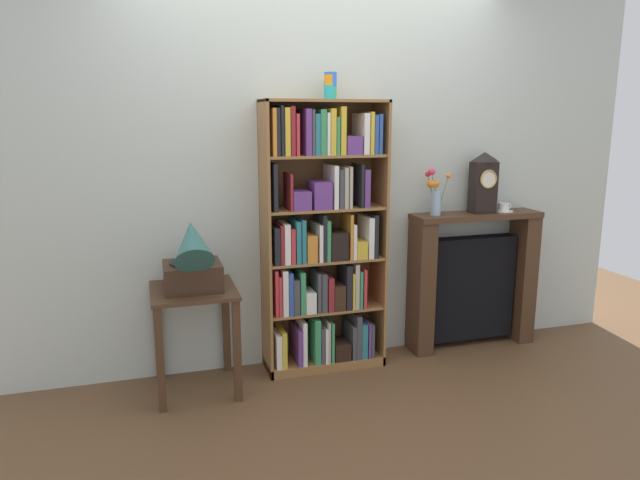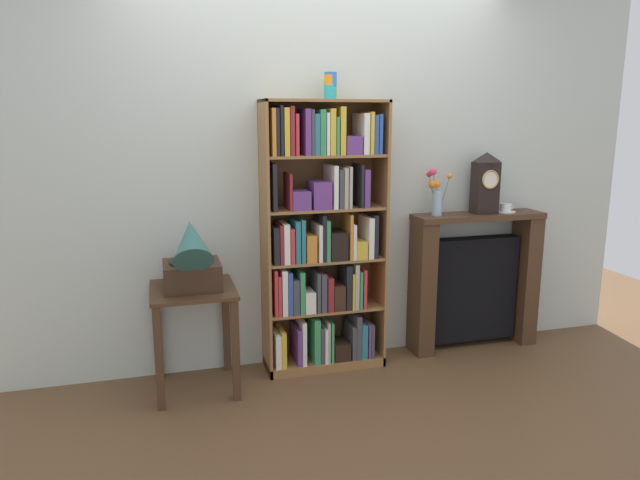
% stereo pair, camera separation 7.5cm
% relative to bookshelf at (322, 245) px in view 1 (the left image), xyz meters
% --- Properties ---
extents(ground_plane, '(7.42, 6.40, 0.02)m').
position_rel_bookshelf_xyz_m(ground_plane, '(0.01, -0.14, -0.85)').
color(ground_plane, brown).
extents(wall_back, '(4.42, 0.08, 2.60)m').
position_rel_bookshelf_xyz_m(wall_back, '(0.16, 0.19, 0.46)').
color(wall_back, beige).
rests_on(wall_back, ground).
extents(bookshelf, '(0.79, 0.29, 1.75)m').
position_rel_bookshelf_xyz_m(bookshelf, '(0.00, 0.00, 0.00)').
color(bookshelf, olive).
rests_on(bookshelf, ground).
extents(cup_stack, '(0.08, 0.08, 0.16)m').
position_rel_bookshelf_xyz_m(cup_stack, '(0.06, 0.02, 1.00)').
color(cup_stack, '#28B2B7').
rests_on(cup_stack, bookshelf).
extents(side_table_left, '(0.50, 0.51, 0.64)m').
position_rel_bookshelf_xyz_m(side_table_left, '(-0.84, -0.11, -0.35)').
color(side_table_left, '#472D1C').
rests_on(side_table_left, ground).
extents(gramophone, '(0.33, 0.44, 0.49)m').
position_rel_bookshelf_xyz_m(gramophone, '(-0.84, -0.16, -0.00)').
color(gramophone, '#382316').
rests_on(gramophone, side_table_left).
extents(fireplace_mantel, '(0.95, 0.24, 0.99)m').
position_rel_bookshelf_xyz_m(fireplace_mantel, '(1.15, 0.05, -0.35)').
color(fireplace_mantel, '#472D1C').
rests_on(fireplace_mantel, ground).
extents(mantel_clock, '(0.17, 0.13, 0.42)m').
position_rel_bookshelf_xyz_m(mantel_clock, '(1.19, 0.03, 0.36)').
color(mantel_clock, black).
rests_on(mantel_clock, fireplace_mantel).
extents(flower_vase, '(0.14, 0.13, 0.32)m').
position_rel_bookshelf_xyz_m(flower_vase, '(0.82, 0.03, 0.29)').
color(flower_vase, '#99B2D1').
rests_on(flower_vase, fireplace_mantel).
extents(teacup_with_saucer, '(0.14, 0.14, 0.06)m').
position_rel_bookshelf_xyz_m(teacup_with_saucer, '(1.36, 0.03, 0.18)').
color(teacup_with_saucer, white).
rests_on(teacup_with_saucer, fireplace_mantel).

